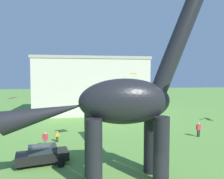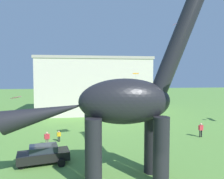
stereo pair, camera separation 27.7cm
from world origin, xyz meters
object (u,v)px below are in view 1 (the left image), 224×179
Objects in this scene: person_vendor_side at (57,135)px; parked_sedan_left at (43,155)px; kite_mid_center at (172,25)px; kite_near_low at (13,98)px; dinosaur_sculpture at (124,101)px; kite_apex at (133,74)px; person_near_flyer at (45,138)px; person_far_spectator at (198,128)px.

parked_sedan_left is at bearing -96.33° from person_vendor_side.
person_vendor_side is 1.25× the size of kite_mid_center.
kite_near_low reaches higher than person_vendor_side.
dinosaur_sculpture is 12.41m from person_vendor_side.
kite_apex is (17.33, 2.83, 3.31)m from kite_near_low.
person_near_flyer is (-1.08, -1.38, 0.16)m from person_vendor_side.
person_near_flyer is 9.69m from kite_near_low.
kite_near_low is at bearing 103.30° from parked_sedan_left.
kite_near_low is at bearing 99.12° from person_near_flyer.
person_far_spectator is 1.45× the size of kite_apex.
person_vendor_side is (0.60, 6.08, -0.05)m from parked_sedan_left.
dinosaur_sculpture is 3.49× the size of parked_sedan_left.
person_near_flyer reaches higher than person_vendor_side.
person_vendor_side is (-5.56, 9.95, -4.90)m from dinosaur_sculpture.
parked_sedan_left is at bearing -110.44° from person_near_flyer.
kite_mid_center is (13.09, 21.79, 10.78)m from dinosaur_sculpture.
kite_mid_center is 0.83× the size of kite_apex.
dinosaur_sculpture is 13.13× the size of kite_apex.
parked_sedan_left is 2.96× the size of person_near_flyer.
kite_mid_center is 11.90m from kite_apex.
person_near_flyer is (-6.64, 8.57, -4.74)m from dinosaur_sculpture.
person_far_spectator reaches higher than person_vendor_side.
kite_near_low is at bearing -87.24° from person_far_spectator.
kite_apex is (11.04, 8.78, 7.07)m from person_vendor_side.
kite_apex is (12.12, 10.16, 6.91)m from person_near_flyer.
kite_near_low is at bearing -170.74° from kite_apex.
kite_apex is at bearing 75.64° from dinosaur_sculpture.
kite_near_low reaches higher than person_far_spectator.
dinosaur_sculpture is at bearing -61.50° from person_vendor_side.
person_vendor_side is 0.79× the size of kite_near_low.
person_far_spectator is at bearing -15.47° from kite_near_low.
dinosaur_sculpture is 9.86× the size of kite_near_low.
person_vendor_side is 1.76m from person_near_flyer.
kite_near_low is (-23.16, 6.41, 3.47)m from person_far_spectator.
parked_sedan_left is 20.14m from kite_apex.
person_near_flyer is 1.52× the size of kite_mid_center.
kite_mid_center is (19.25, 17.92, 15.63)m from parked_sedan_left.
person_vendor_side is 27.09m from kite_mid_center.
dinosaur_sculpture reaches higher than person_far_spectator.
person_vendor_side is at bearing 72.35° from parked_sedan_left.
person_vendor_side is at bearing 25.69° from person_near_flyer.
parked_sedan_left is (-6.16, 3.88, -4.85)m from dinosaur_sculpture.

